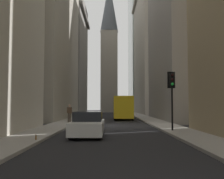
% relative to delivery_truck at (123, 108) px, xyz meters
% --- Properties ---
extents(ground_plane, '(135.00, 135.00, 0.00)m').
position_rel_delivery_truck_xyz_m(ground_plane, '(-9.32, 1.40, -1.46)').
color(ground_plane, black).
extents(sidewalk_right, '(90.00, 2.20, 0.14)m').
position_rel_delivery_truck_xyz_m(sidewalk_right, '(-9.32, 5.90, -1.39)').
color(sidewalk_right, gray).
rests_on(sidewalk_right, ground_plane).
extents(sidewalk_left, '(90.00, 2.20, 0.14)m').
position_rel_delivery_truck_xyz_m(sidewalk_left, '(-9.32, -3.10, -1.39)').
color(sidewalk_left, gray).
rests_on(sidewalk_left, ground_plane).
extents(building_left_far, '(19.79, 10.50, 27.75)m').
position_rel_delivery_truck_xyz_m(building_left_far, '(20.36, -9.19, 12.42)').
color(building_left_far, '#A8A091').
rests_on(building_left_far, ground_plane).
extents(building_right_midfar, '(18.26, 10.50, 31.37)m').
position_rel_delivery_truck_xyz_m(building_right_midfar, '(1.74, 11.99, 14.24)').
color(building_right_midfar, '#A8A091').
rests_on(building_right_midfar, ground_plane).
extents(building_right_far, '(15.65, 10.50, 23.48)m').
position_rel_delivery_truck_xyz_m(building_right_far, '(20.14, 11.99, 10.29)').
color(building_right_far, gray).
rests_on(building_right_far, ground_plane).
extents(glass_tower_distant, '(17.90, 14.00, 64.67)m').
position_rel_delivery_truck_xyz_m(glass_tower_distant, '(42.34, -11.20, 30.87)').
color(glass_tower_distant, '#ADBCB7').
rests_on(glass_tower_distant, ground_plane).
extents(church_spire, '(4.64, 4.64, 34.42)m').
position_rel_delivery_truck_xyz_m(church_spire, '(32.77, 1.92, 16.55)').
color(church_spire, '#A8A091').
rests_on(church_spire, ground_plane).
extents(delivery_truck, '(6.46, 2.25, 2.84)m').
position_rel_delivery_truck_xyz_m(delivery_truck, '(0.00, 0.00, 0.00)').
color(delivery_truck, yellow).
rests_on(delivery_truck, ground_plane).
extents(sedan_white, '(4.30, 1.78, 1.42)m').
position_rel_delivery_truck_xyz_m(sedan_white, '(-17.02, 2.80, -0.80)').
color(sedan_white, silver).
rests_on(sedan_white, ground_plane).
extents(traffic_light_foreground, '(0.43, 0.52, 3.88)m').
position_rel_delivery_truck_xyz_m(traffic_light_foreground, '(-15.09, -2.56, 1.53)').
color(traffic_light_foreground, black).
rests_on(traffic_light_foreground, sidewalk_left).
extents(pedestrian, '(0.26, 0.44, 1.71)m').
position_rel_delivery_truck_xyz_m(pedestrian, '(-7.10, 5.48, -0.39)').
color(pedestrian, '#473D33').
rests_on(pedestrian, sidewalk_right).
extents(discarded_bottle, '(0.07, 0.07, 0.27)m').
position_rel_delivery_truck_xyz_m(discarded_bottle, '(-19.61, 5.05, -1.21)').
color(discarded_bottle, brown).
rests_on(discarded_bottle, sidewalk_right).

